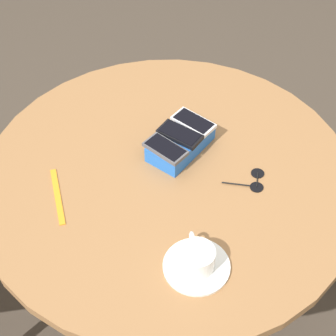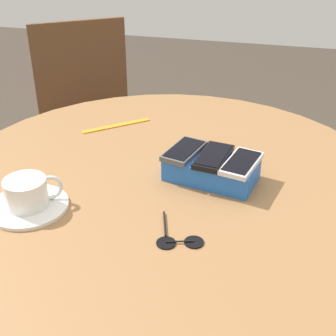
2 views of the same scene
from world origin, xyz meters
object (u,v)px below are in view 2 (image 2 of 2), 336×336
at_px(coffee_cup, 27,192).
at_px(chair_far_side, 91,124).
at_px(phone_box, 211,170).
at_px(round_table, 168,212).
at_px(lanyard_strap, 117,126).
at_px(phone_gray, 184,151).
at_px(sunglasses, 178,240).
at_px(phone_black, 214,157).
at_px(saucer, 28,206).
at_px(phone_white, 242,163).

height_order(coffee_cup, chair_far_side, chair_far_side).
bearing_deg(phone_box, round_table, 5.16).
xyz_separation_m(round_table, lanyard_strap, (0.21, -0.23, 0.11)).
xyz_separation_m(round_table, phone_gray, (-0.03, -0.02, 0.16)).
distance_m(round_table, sunglasses, 0.26).
bearing_deg(sunglasses, phone_black, -95.39).
bearing_deg(saucer, round_table, -140.86).
height_order(phone_gray, saucer, phone_gray).
bearing_deg(coffee_cup, saucer, 36.83).
bearing_deg(coffee_cup, sunglasses, 174.82).
distance_m(phone_gray, lanyard_strap, 0.32).
distance_m(round_table, phone_black, 0.19).
height_order(phone_box, saucer, phone_box).
height_order(phone_white, phone_black, phone_black).
bearing_deg(chair_far_side, phone_black, 130.47).
distance_m(phone_gray, chair_far_side, 0.98).
height_order(saucer, sunglasses, saucer).
bearing_deg(phone_box, saucer, 31.23).
relative_size(sunglasses, chair_far_side, 0.13).
xyz_separation_m(phone_gray, chair_far_side, (0.57, -0.73, -0.32)).
xyz_separation_m(saucer, coffee_cup, (-0.00, -0.00, 0.03)).
relative_size(round_table, chair_far_side, 1.23).
distance_m(phone_black, chair_far_side, 1.03).
bearing_deg(chair_far_side, saucer, 106.60).
distance_m(phone_white, saucer, 0.46).
bearing_deg(chair_far_side, phone_white, 132.80).
bearing_deg(sunglasses, chair_far_side, -58.17).
distance_m(coffee_cup, chair_far_side, 1.04).
distance_m(round_table, chair_far_side, 0.94).
bearing_deg(round_table, phone_box, -174.84).
distance_m(phone_white, phone_black, 0.07).
xyz_separation_m(lanyard_strap, sunglasses, (-0.29, 0.46, 0.00)).
relative_size(phone_box, phone_gray, 1.62).
bearing_deg(round_table, phone_black, -172.82).
relative_size(phone_white, phone_gray, 1.02).
xyz_separation_m(round_table, phone_black, (-0.10, -0.01, 0.16)).
distance_m(phone_box, saucer, 0.41).
bearing_deg(sunglasses, round_table, -70.85).
distance_m(phone_box, phone_black, 0.03).
bearing_deg(phone_black, round_table, 7.18).
bearing_deg(phone_black, phone_box, 53.29).
relative_size(round_table, phone_black, 7.89).
distance_m(phone_black, saucer, 0.41).
bearing_deg(phone_box, sunglasses, 85.21).
relative_size(phone_box, saucer, 1.31).
relative_size(phone_gray, coffee_cup, 1.25).
xyz_separation_m(phone_black, phone_gray, (0.07, -0.01, -0.00)).
distance_m(phone_gray, coffee_cup, 0.36).
height_order(phone_white, phone_gray, same).
distance_m(phone_black, phone_gray, 0.07).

